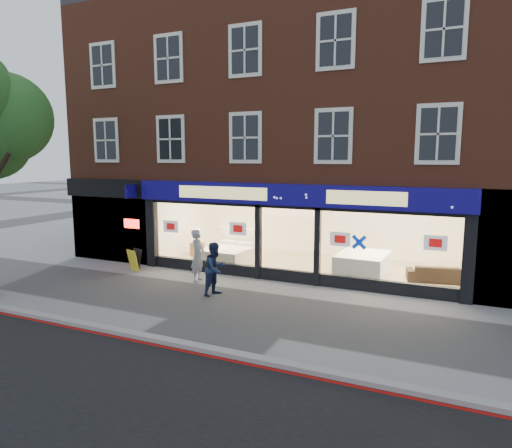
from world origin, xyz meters
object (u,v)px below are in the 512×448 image
Objects in this scene: mattress_stack at (362,265)px; a_board at (135,260)px; pedestrian_blue at (215,269)px; pedestrian_grey at (198,256)px; sofa at (436,273)px; display_bed at (230,254)px.

mattress_stack is 8.20m from a_board.
pedestrian_blue reaches higher than a_board.
mattress_stack is 1.16× the size of pedestrian_grey.
pedestrian_blue reaches higher than sofa.
mattress_stack is at bearing -70.33° from pedestrian_grey.
display_bed is 2.71× the size of a_board.
a_board is (-2.76, -2.25, -0.03)m from display_bed.
pedestrian_blue reaches higher than display_bed.
display_bed is at bearing 32.53° from pedestrian_blue.
display_bed is 3.86m from pedestrian_blue.
display_bed reaches higher than a_board.
pedestrian_blue is at bearing -138.51° from pedestrian_grey.
a_board is 2.90m from pedestrian_grey.
mattress_stack is 2.38m from sofa.
sofa is 7.92m from pedestrian_grey.
a_board reaches higher than sofa.
display_bed is 1.19× the size of sofa.
pedestrian_grey is (-4.99, -2.61, 0.39)m from mattress_stack.
pedestrian_blue is at bearing -67.20° from display_bed.
pedestrian_grey is (2.85, -0.22, 0.48)m from a_board.
sofa is at bearing 33.38° from a_board.
display_bed is 2.51m from pedestrian_grey.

